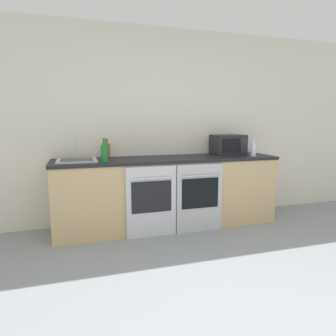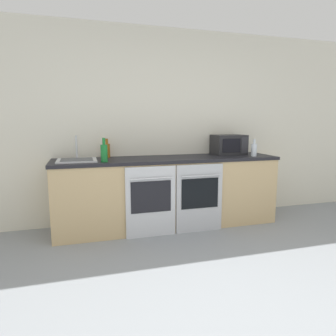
{
  "view_description": "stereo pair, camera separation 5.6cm",
  "coord_description": "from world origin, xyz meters",
  "px_view_note": "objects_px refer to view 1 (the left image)",
  "views": [
    {
      "loc": [
        -1.12,
        -1.51,
        1.37
      ],
      "look_at": [
        -0.0,
        2.16,
        0.77
      ],
      "focal_mm": 32.0,
      "sensor_mm": 36.0,
      "label": 1
    },
    {
      "loc": [
        -1.07,
        -1.52,
        1.37
      ],
      "look_at": [
        -0.0,
        2.16,
        0.77
      ],
      "focal_mm": 32.0,
      "sensor_mm": 36.0,
      "label": 2
    }
  ],
  "objects_px": {
    "oven_left": "(151,202)",
    "bottle_amber": "(107,150)",
    "sink": "(77,160)",
    "microwave": "(228,145)",
    "bottle_green": "(104,153)",
    "bottle_clear": "(254,149)",
    "oven_right": "(200,198)"
  },
  "relations": [
    {
      "from": "bottle_amber",
      "to": "sink",
      "type": "distance_m",
      "value": 0.46
    },
    {
      "from": "microwave",
      "to": "oven_right",
      "type": "bearing_deg",
      "value": -142.98
    },
    {
      "from": "oven_left",
      "to": "bottle_clear",
      "type": "distance_m",
      "value": 1.57
    },
    {
      "from": "bottle_amber",
      "to": "sink",
      "type": "xyz_separation_m",
      "value": [
        -0.37,
        -0.25,
        -0.08
      ]
    },
    {
      "from": "oven_left",
      "to": "microwave",
      "type": "distance_m",
      "value": 1.46
    },
    {
      "from": "microwave",
      "to": "sink",
      "type": "distance_m",
      "value": 2.07
    },
    {
      "from": "oven_left",
      "to": "bottle_amber",
      "type": "bearing_deg",
      "value": 127.47
    },
    {
      "from": "oven_left",
      "to": "microwave",
      "type": "bearing_deg",
      "value": 20.77
    },
    {
      "from": "microwave",
      "to": "bottle_green",
      "type": "bearing_deg",
      "value": -169.42
    },
    {
      "from": "bottle_clear",
      "to": "bottle_green",
      "type": "relative_size",
      "value": 0.83
    },
    {
      "from": "microwave",
      "to": "sink",
      "type": "bearing_deg",
      "value": -176.06
    },
    {
      "from": "bottle_green",
      "to": "sink",
      "type": "distance_m",
      "value": 0.37
    },
    {
      "from": "bottle_amber",
      "to": "bottle_green",
      "type": "relative_size",
      "value": 0.88
    },
    {
      "from": "oven_left",
      "to": "bottle_amber",
      "type": "xyz_separation_m",
      "value": [
        -0.45,
        0.58,
        0.57
      ]
    },
    {
      "from": "oven_right",
      "to": "bottle_green",
      "type": "distance_m",
      "value": 1.28
    },
    {
      "from": "oven_right",
      "to": "bottle_green",
      "type": "relative_size",
      "value": 3.07
    },
    {
      "from": "oven_right",
      "to": "microwave",
      "type": "bearing_deg",
      "value": 37.02
    },
    {
      "from": "oven_left",
      "to": "bottle_green",
      "type": "bearing_deg",
      "value": 164.48
    },
    {
      "from": "microwave",
      "to": "bottle_amber",
      "type": "height_order",
      "value": "microwave"
    },
    {
      "from": "microwave",
      "to": "sink",
      "type": "height_order",
      "value": "sink"
    },
    {
      "from": "sink",
      "to": "bottle_green",
      "type": "bearing_deg",
      "value": -31.21
    },
    {
      "from": "microwave",
      "to": "bottle_clear",
      "type": "bearing_deg",
      "value": -55.82
    },
    {
      "from": "bottle_clear",
      "to": "sink",
      "type": "bearing_deg",
      "value": 175.66
    },
    {
      "from": "sink",
      "to": "bottle_amber",
      "type": "bearing_deg",
      "value": 34.01
    },
    {
      "from": "oven_right",
      "to": "bottle_green",
      "type": "height_order",
      "value": "bottle_green"
    },
    {
      "from": "microwave",
      "to": "bottle_green",
      "type": "xyz_separation_m",
      "value": [
        -1.75,
        -0.33,
        -0.03
      ]
    },
    {
      "from": "bottle_amber",
      "to": "bottle_clear",
      "type": "bearing_deg",
      "value": -12.63
    },
    {
      "from": "oven_right",
      "to": "sink",
      "type": "height_order",
      "value": "sink"
    },
    {
      "from": "oven_left",
      "to": "sink",
      "type": "height_order",
      "value": "sink"
    },
    {
      "from": "bottle_green",
      "to": "sink",
      "type": "bearing_deg",
      "value": 148.79
    },
    {
      "from": "microwave",
      "to": "bottle_clear",
      "type": "xyz_separation_m",
      "value": [
        0.21,
        -0.31,
        -0.05
      ]
    },
    {
      "from": "oven_left",
      "to": "bottle_clear",
      "type": "relative_size",
      "value": 3.68
    }
  ]
}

